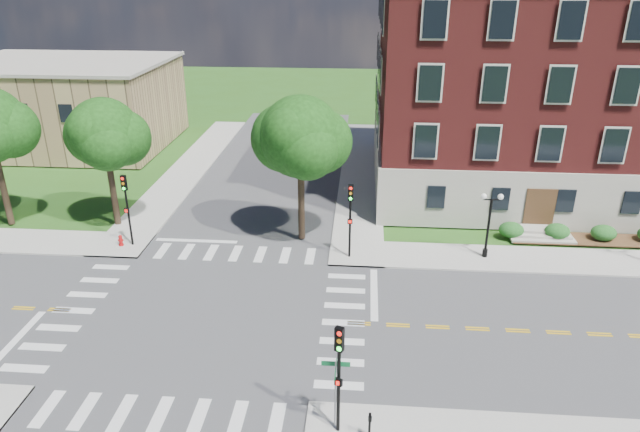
# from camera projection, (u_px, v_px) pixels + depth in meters

# --- Properties ---
(ground) EXTENTS (160.00, 160.00, 0.00)m
(ground) POSITION_uv_depth(u_px,v_px,m) (206.00, 317.00, 29.87)
(ground) COLOR #2A5417
(ground) RESTS_ON ground
(road_ew) EXTENTS (90.00, 12.00, 0.01)m
(road_ew) POSITION_uv_depth(u_px,v_px,m) (206.00, 317.00, 29.87)
(road_ew) COLOR #3D3D3F
(road_ew) RESTS_ON ground
(road_ns) EXTENTS (12.00, 90.00, 0.01)m
(road_ns) POSITION_uv_depth(u_px,v_px,m) (206.00, 317.00, 29.86)
(road_ns) COLOR #3D3D3F
(road_ns) RESTS_ON ground
(sidewalk_ne) EXTENTS (34.00, 34.00, 0.12)m
(sidewalk_ne) POSITION_uv_depth(u_px,v_px,m) (461.00, 210.00, 42.77)
(sidewalk_ne) COLOR #9E9B93
(sidewalk_ne) RESTS_ON ground
(sidewalk_nw) EXTENTS (34.00, 34.00, 0.12)m
(sidewalk_nw) POSITION_uv_depth(u_px,v_px,m) (66.00, 198.00, 45.00)
(sidewalk_nw) COLOR #9E9B93
(sidewalk_nw) RESTS_ON ground
(crosswalk_east) EXTENTS (2.20, 10.20, 0.02)m
(crosswalk_east) POSITION_uv_depth(u_px,v_px,m) (343.00, 323.00, 29.34)
(crosswalk_east) COLOR silver
(crosswalk_east) RESTS_ON ground
(stop_bar_east) EXTENTS (0.40, 5.50, 0.00)m
(stop_bar_east) POSITION_uv_depth(u_px,v_px,m) (374.00, 294.00, 31.97)
(stop_bar_east) COLOR silver
(stop_bar_east) RESTS_ON ground
(main_building) EXTENTS (30.60, 22.40, 16.50)m
(main_building) POSITION_uv_depth(u_px,v_px,m) (570.00, 84.00, 44.86)
(main_building) COLOR #A0998D
(main_building) RESTS_ON ground
(secondary_building) EXTENTS (20.40, 15.40, 8.30)m
(secondary_building) POSITION_uv_depth(u_px,v_px,m) (66.00, 103.00, 57.14)
(secondary_building) COLOR #937551
(secondary_building) RESTS_ON ground
(tree_c) EXTENTS (4.74, 4.74, 8.95)m
(tree_c) POSITION_uv_depth(u_px,v_px,m) (104.00, 134.00, 37.81)
(tree_c) COLOR black
(tree_c) RESTS_ON ground
(tree_d) EXTENTS (5.21, 5.21, 9.61)m
(tree_d) POSITION_uv_depth(u_px,v_px,m) (300.00, 137.00, 35.52)
(tree_d) COLOR black
(tree_d) RESTS_ON ground
(traffic_signal_se) EXTENTS (0.38, 0.46, 4.80)m
(traffic_signal_se) POSITION_uv_depth(u_px,v_px,m) (339.00, 367.00, 21.18)
(traffic_signal_se) COLOR black
(traffic_signal_se) RESTS_ON ground
(traffic_signal_ne) EXTENTS (0.34, 0.37, 4.80)m
(traffic_signal_ne) POSITION_uv_depth(u_px,v_px,m) (350.00, 212.00, 34.60)
(traffic_signal_ne) COLOR black
(traffic_signal_ne) RESTS_ON ground
(traffic_signal_nw) EXTENTS (0.35, 0.39, 4.80)m
(traffic_signal_nw) POSITION_uv_depth(u_px,v_px,m) (126.00, 201.00, 36.15)
(traffic_signal_nw) COLOR black
(traffic_signal_nw) RESTS_ON ground
(twin_lamp_west) EXTENTS (1.36, 0.36, 4.23)m
(twin_lamp_west) POSITION_uv_depth(u_px,v_px,m) (489.00, 222.00, 34.88)
(twin_lamp_west) COLOR black
(twin_lamp_west) RESTS_ON ground
(street_sign_pole) EXTENTS (1.10, 1.10, 3.10)m
(street_sign_pole) POSITION_uv_depth(u_px,v_px,m) (336.00, 381.00, 21.77)
(street_sign_pole) COLOR gray
(street_sign_pole) RESTS_ON ground
(push_button_post) EXTENTS (0.14, 0.21, 1.20)m
(push_button_post) POSITION_uv_depth(u_px,v_px,m) (370.00, 424.00, 21.76)
(push_button_post) COLOR black
(push_button_post) RESTS_ON ground
(fire_hydrant) EXTENTS (0.35, 0.35, 0.75)m
(fire_hydrant) POSITION_uv_depth(u_px,v_px,m) (121.00, 241.00, 37.11)
(fire_hydrant) COLOR #A80C0E
(fire_hydrant) RESTS_ON ground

